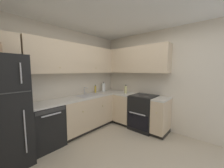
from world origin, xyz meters
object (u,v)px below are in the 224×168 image
dishwasher (45,126)px  paper_towel_roll (103,87)px  oil_bottle (126,89)px  oven_range (144,112)px  soap_bottle (95,89)px

dishwasher → paper_towel_roll: bearing=5.0°
oil_bottle → oven_range: bearing=-88.1°
dishwasher → soap_bottle: (1.52, 0.18, 0.57)m
oil_bottle → soap_bottle: bearing=125.1°
oven_range → paper_towel_roll: size_ratio=3.33×
oven_range → oil_bottle: oil_bottle is taller
dishwasher → soap_bottle: 1.63m
paper_towel_roll → oil_bottle: bearing=-74.7°
soap_bottle → oil_bottle: 0.90m
oven_range → oil_bottle: bearing=91.9°
paper_towel_roll → dishwasher: bearing=-175.0°
oven_range → soap_bottle: (-0.54, 1.31, 0.54)m
soap_bottle → paper_towel_roll: 0.32m
dishwasher → paper_towel_roll: size_ratio=2.74×
dishwasher → oven_range: bearing=-28.8°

